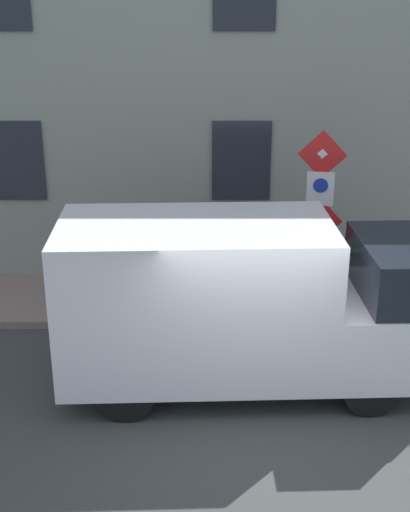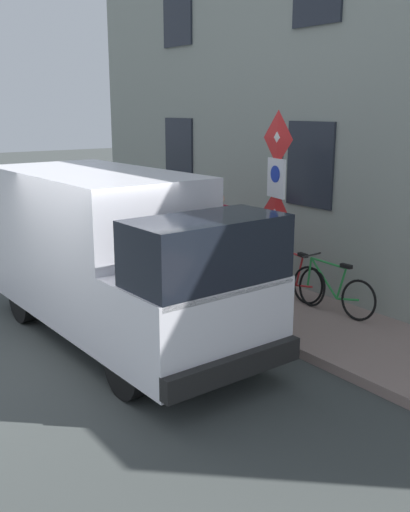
{
  "view_description": "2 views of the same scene",
  "coord_description": "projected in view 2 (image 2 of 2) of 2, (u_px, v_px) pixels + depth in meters",
  "views": [
    {
      "loc": [
        -8.09,
        0.69,
        5.57
      ],
      "look_at": [
        2.72,
        0.68,
        1.32
      ],
      "focal_mm": 49.09,
      "sensor_mm": 36.0,
      "label": 1
    },
    {
      "loc": [
        -2.92,
        -7.45,
        3.43
      ],
      "look_at": [
        2.11,
        -0.44,
        1.25
      ],
      "focal_mm": 41.29,
      "sensor_mm": 36.0,
      "label": 2
    }
  ],
  "objects": [
    {
      "name": "delivery_van",
      "position": [
        115.0,
        253.0,
        8.73
      ],
      "size": [
        2.19,
        5.4,
        2.5
      ],
      "rotation": [
        0.0,
        0.0,
        4.75
      ],
      "color": "white",
      "rests_on": "ground_plane"
    },
    {
      "name": "pedestrian",
      "position": [
        219.0,
        234.0,
        11.34
      ],
      "size": [
        0.43,
        0.32,
        1.72
      ],
      "rotation": [
        0.0,
        0.0,
        1.42
      ],
      "color": "#262B47",
      "rests_on": "sidewalk_slab"
    },
    {
      "name": "litter_bin",
      "position": [
        232.0,
        281.0,
        9.91
      ],
      "size": [
        0.44,
        0.44,
        0.9
      ],
      "primitive_type": "cylinder",
      "color": "#2D5133",
      "rests_on": "sidewalk_slab"
    },
    {
      "name": "sidewalk_slab",
      "position": [
        263.0,
        303.0,
        10.43
      ],
      "size": [
        2.1,
        17.44,
        0.14
      ],
      "primitive_type": "cube",
      "color": "gray",
      "rests_on": "ground_plane"
    },
    {
      "name": "ground_plane",
      "position": [
        66.0,
        356.0,
        8.36
      ],
      "size": [
        80.0,
        80.0,
        0.0
      ],
      "primitive_type": "plane",
      "color": "#3B403E"
    },
    {
      "name": "building_facade",
      "position": [
        328.0,
        84.0,
        10.3
      ],
      "size": [
        0.75,
        15.44,
        7.66
      ],
      "color": "gray",
      "rests_on": "ground_plane"
    },
    {
      "name": "sign_post_stacked",
      "position": [
        277.0,
        197.0,
        8.5
      ],
      "size": [
        0.19,
        0.55,
        3.14
      ],
      "color": "#474C47",
      "rests_on": "sidewalk_slab"
    },
    {
      "name": "bicycle_green",
      "position": [
        332.0,
        290.0,
        9.71
      ],
      "size": [
        0.46,
        1.71,
        0.89
      ],
      "rotation": [
        0.0,
        0.0,
        1.64
      ],
      "color": "black",
      "rests_on": "sidewalk_slab"
    },
    {
      "name": "bicycle_red",
      "position": [
        293.0,
        277.0,
        10.44
      ],
      "size": [
        0.46,
        1.72,
        0.89
      ],
      "rotation": [
        0.0,
        0.0,
        1.47
      ],
      "color": "black",
      "rests_on": "sidewalk_slab"
    }
  ]
}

